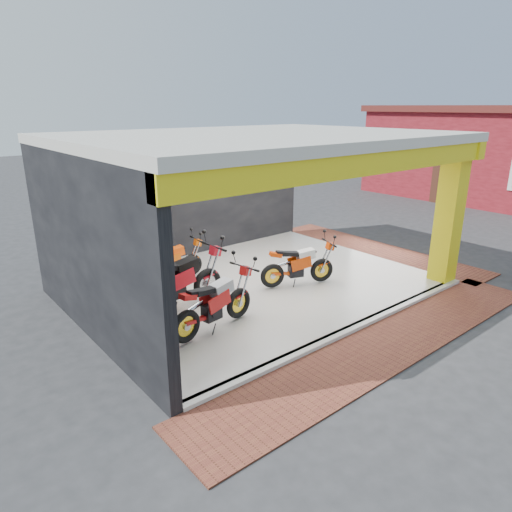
{
  "coord_description": "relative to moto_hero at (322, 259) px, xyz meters",
  "views": [
    {
      "loc": [
        -6.74,
        -6.09,
        4.27
      ],
      "look_at": [
        -0.23,
        1.79,
        0.9
      ],
      "focal_mm": 32.0,
      "sensor_mm": 36.0,
      "label": 1
    }
  ],
  "objects": [
    {
      "name": "moto_row_a",
      "position": [
        -2.82,
        -0.31,
        0.04
      ],
      "size": [
        2.23,
        1.11,
        1.31
      ],
      "primitive_type": null,
      "rotation": [
        0.0,
        0.0,
        0.15
      ],
      "color": "red",
      "rests_on": "showroom_floor"
    },
    {
      "name": "showroom_ceiling",
      "position": [
        -1.24,
        0.98,
        2.89
      ],
      "size": [
        8.4,
        6.4,
        0.2
      ],
      "primitive_type": "cube",
      "color": "beige",
      "rests_on": "corner_column"
    },
    {
      "name": "ground",
      "position": [
        -1.24,
        -1.02,
        -0.71
      ],
      "size": [
        80.0,
        80.0,
        0.0
      ],
      "primitive_type": "plane",
      "color": "#2D2D30",
      "rests_on": "ground"
    },
    {
      "name": "left_wall",
      "position": [
        -5.34,
        0.98,
        1.04
      ],
      "size": [
        0.2,
        6.2,
        3.5
      ],
      "primitive_type": "cube",
      "color": "black",
      "rests_on": "ground"
    },
    {
      "name": "floor_kerb",
      "position": [
        -1.24,
        -2.04,
        -0.66
      ],
      "size": [
        8.0,
        0.2,
        0.1
      ],
      "primitive_type": "cube",
      "color": "white",
      "rests_on": "ground"
    },
    {
      "name": "moto_hero",
      "position": [
        0.0,
        0.0,
        0.0
      ],
      "size": [
        2.12,
        1.42,
        1.22
      ],
      "primitive_type": null,
      "rotation": [
        0.0,
        0.0,
        -0.38
      ],
      "color": "#DC3E09",
      "rests_on": "showroom_floor"
    },
    {
      "name": "header_beam_front",
      "position": [
        -1.24,
        -2.02,
        2.59
      ],
      "size": [
        8.4,
        0.3,
        0.4
      ],
      "primitive_type": "cube",
      "color": "yellow",
      "rests_on": "corner_column"
    },
    {
      "name": "back_wall",
      "position": [
        -1.24,
        4.08,
        1.04
      ],
      "size": [
        8.2,
        0.2,
        3.5
      ],
      "primitive_type": "cube",
      "color": "black",
      "rests_on": "ground"
    },
    {
      "name": "header_beam_right",
      "position": [
        2.76,
        0.98,
        2.59
      ],
      "size": [
        0.3,
        6.4,
        0.4
      ],
      "primitive_type": "cube",
      "color": "yellow",
      "rests_on": "corner_column"
    },
    {
      "name": "moto_row_c",
      "position": [
        -2.23,
        2.42,
        -0.03
      ],
      "size": [
        1.95,
        0.91,
        1.15
      ],
      "primitive_type": null,
      "rotation": [
        0.0,
        0.0,
        -0.11
      ],
      "color": "#EB5B09",
      "rests_on": "showroom_floor"
    },
    {
      "name": "showroom_floor",
      "position": [
        -1.24,
        0.98,
        -0.66
      ],
      "size": [
        8.0,
        6.0,
        0.1
      ],
      "primitive_type": "cube",
      "color": "white",
      "rests_on": "ground"
    },
    {
      "name": "paver_right",
      "position": [
        3.56,
        0.98,
        -0.69
      ],
      "size": [
        1.4,
        7.0,
        0.03
      ],
      "primitive_type": "cube",
      "color": "brown",
      "rests_on": "ground"
    },
    {
      "name": "corner_column",
      "position": [
        2.51,
        -1.77,
        1.04
      ],
      "size": [
        0.5,
        0.5,
        3.5
      ],
      "primitive_type": "cube",
      "color": "yellow",
      "rests_on": "ground"
    },
    {
      "name": "moto_row_b",
      "position": [
        -2.78,
        0.89,
        0.13
      ],
      "size": [
        2.44,
        0.97,
        1.47
      ],
      "primitive_type": null,
      "rotation": [
        0.0,
        0.0,
        0.03
      ],
      "color": "red",
      "rests_on": "showroom_floor"
    },
    {
      "name": "paver_front",
      "position": [
        -1.24,
        -2.82,
        -0.69
      ],
      "size": [
        9.0,
        1.4,
        0.03
      ],
      "primitive_type": "cube",
      "color": "brown",
      "rests_on": "ground"
    }
  ]
}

